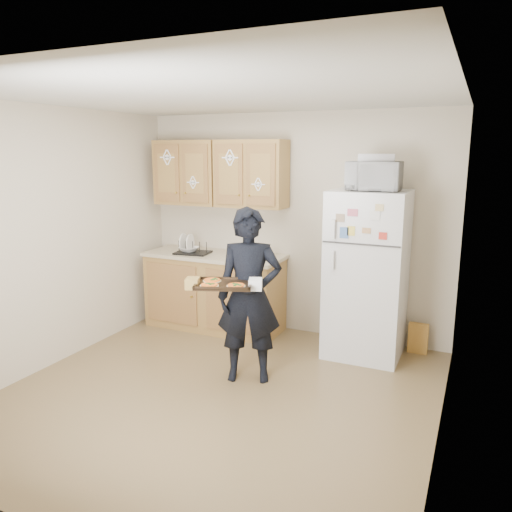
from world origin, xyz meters
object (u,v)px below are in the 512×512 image
at_px(refrigerator, 367,274).
at_px(microwave, 374,176).
at_px(baking_tray, 224,285).
at_px(dish_rack, 193,247).
at_px(person, 249,296).

distance_m(refrigerator, microwave, 0.99).
xyz_separation_m(baking_tray, dish_rack, (-1.09, 1.27, 0.02)).
xyz_separation_m(refrigerator, person, (-0.83, -1.03, -0.05)).
bearing_deg(baking_tray, person, 47.43).
height_order(person, microwave, microwave).
bearing_deg(person, dish_rack, 119.12).
xyz_separation_m(refrigerator, baking_tray, (-0.94, -1.31, 0.11)).
bearing_deg(microwave, dish_rack, 178.57).
xyz_separation_m(person, baking_tray, (-0.11, -0.28, 0.16)).
bearing_deg(refrigerator, person, -128.95).
xyz_separation_m(refrigerator, dish_rack, (-2.04, -0.04, 0.13)).
bearing_deg(microwave, person, -132.56).
bearing_deg(dish_rack, microwave, -0.37).
xyz_separation_m(baking_tray, microwave, (0.98, 1.26, 0.88)).
distance_m(baking_tray, dish_rack, 1.68).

